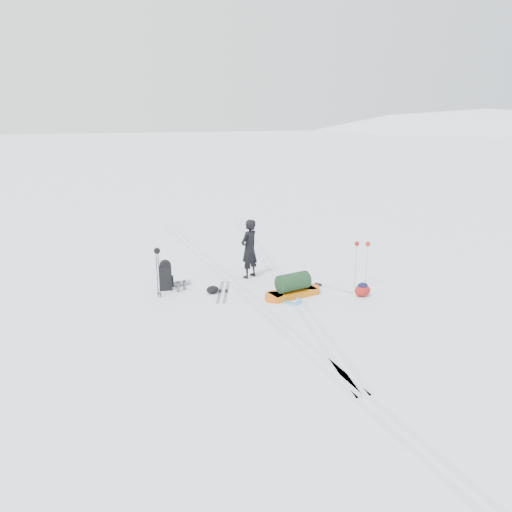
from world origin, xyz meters
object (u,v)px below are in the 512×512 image
object	(u,v)px
skier	(249,249)
ski_poles_black	(157,257)
pulk_sled	(293,287)
expedition_rucksack	(168,276)

from	to	relation	value
skier	ski_poles_black	distance (m)	2.71
skier	pulk_sled	distance (m)	1.95
skier	pulk_sled	world-z (taller)	skier
expedition_rucksack	pulk_sled	bearing A→B (deg)	-18.86
skier	ski_poles_black	bearing A→B (deg)	-17.46
expedition_rucksack	ski_poles_black	xyz separation A→B (m)	(-0.30, -0.50, 0.68)
skier	pulk_sled	size ratio (longest dim) A/B	1.00
ski_poles_black	expedition_rucksack	bearing A→B (deg)	63.84
pulk_sled	ski_poles_black	bearing A→B (deg)	149.98
skier	expedition_rucksack	world-z (taller)	skier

